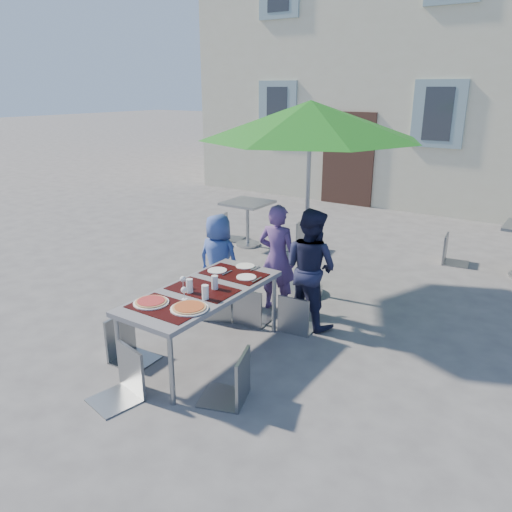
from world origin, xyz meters
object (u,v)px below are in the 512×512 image
Objects in this scene: child_1 at (277,258)px; chair_5 at (119,346)px; child_0 at (219,260)px; chair_1 at (251,284)px; chair_2 at (297,292)px; bg_chair_l_0 at (228,212)px; chair_3 at (125,313)px; patio_umbrella at (310,121)px; bg_chair_r_0 at (296,217)px; dining_table at (203,294)px; chair_0 at (217,278)px; bg_chair_l_1 at (454,233)px; pizza_near_left at (151,302)px; child_2 at (310,268)px; pizza_near_right at (189,308)px; cafe_table_0 at (248,214)px; chair_4 at (232,349)px.

child_1 reaches higher than chair_5.
chair_1 is at bearing 152.35° from child_0.
chair_2 is 3.94m from bg_chair_l_0.
chair_3 is (0.09, -1.70, -0.07)m from child_0.
patio_umbrella is (0.21, 3.12, 1.80)m from chair_5.
bg_chair_r_0 is (-1.58, 2.76, 0.08)m from chair_2.
dining_table is 1.06m from chair_5.
patio_umbrella is (0.51, 1.32, 1.80)m from chair_0.
bg_chair_l_0 is 3.98m from bg_chair_l_1.
pizza_near_left is (-0.19, -0.55, 0.07)m from dining_table.
child_2 reaches higher than chair_3.
patio_umbrella is at bearing -47.37° from child_2.
chair_1 is at bearing 86.52° from chair_5.
patio_umbrella is at bearing 87.52° from dining_table.
bg_chair_l_0 is (-1.79, 4.15, -0.01)m from chair_3.
child_1 is (0.22, 1.98, -0.08)m from pizza_near_left.
chair_3 is (-0.61, -0.53, -0.16)m from dining_table.
chair_3 reaches higher than pizza_near_left.
chair_5 is at bearing 84.60° from child_2.
child_2 is (0.76, 1.84, -0.05)m from pizza_near_left.
child_0 is 0.88× the size of child_1.
pizza_near_right is 4.43m from cafe_table_0.
dining_table is at bearing -74.84° from bg_chair_r_0.
bg_chair_l_1 is at bearing 72.05° from dining_table.
bg_chair_r_0 is (-0.90, 4.81, 0.05)m from chair_5.
chair_0 is at bearing 100.21° from pizza_near_left.
dining_table is 0.89m from chair_0.
chair_1 is 3.17m from cafe_table_0.
child_2 is (0.58, 1.29, 0.02)m from dining_table.
pizza_near_left is 1.36m from chair_0.
child_0 reaches higher than chair_4.
child_1 is 0.97× the size of child_2.
pizza_near_right is 0.26× the size of child_1.
chair_2 is (0.56, 1.01, -0.19)m from dining_table.
child_1 is 1.70× the size of cafe_table_0.
chair_0 is 1.02× the size of bg_chair_l_0.
bg_chair_l_1 is (0.72, 5.05, -0.01)m from chair_4.
cafe_table_0 is at bearing 134.23° from chair_2.
patio_umbrella is at bearing 113.54° from chair_2.
bg_chair_l_1 is at bearing 75.49° from chair_2.
cafe_table_0 is at bearing -162.22° from bg_chair_l_1.
cafe_table_0 is at bearing -69.50° from child_0.
chair_1 is 0.96× the size of chair_5.
bg_chair_l_0 is (-2.43, 2.19, -0.17)m from child_1.
pizza_near_left is at bearing -115.42° from chair_2.
child_2 reaches higher than chair_4.
child_2 is 1.57× the size of chair_4.
chair_4 is (0.18, -1.80, -0.19)m from child_2.
child_2 is 1.57× the size of chair_3.
dining_table is 4.77m from bg_chair_l_1.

